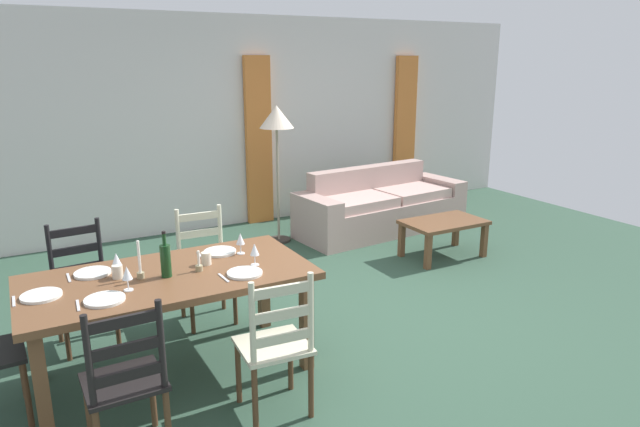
# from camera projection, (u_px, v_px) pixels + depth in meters

# --- Properties ---
(ground_plane) EXTENTS (9.60, 9.60, 0.02)m
(ground_plane) POSITION_uv_depth(u_px,v_px,m) (352.00, 319.00, 4.88)
(ground_plane) COLOR #2E4B3A
(wall_far) EXTENTS (9.60, 0.16, 2.70)m
(wall_far) POSITION_uv_depth(u_px,v_px,m) (218.00, 123.00, 7.30)
(wall_far) COLOR silver
(wall_far) RESTS_ON ground_plane
(curtain_panel_left) EXTENTS (0.35, 0.08, 2.20)m
(curtain_panel_left) POSITION_uv_depth(u_px,v_px,m) (259.00, 141.00, 7.48)
(curtain_panel_left) COLOR #C87132
(curtain_panel_left) RESTS_ON ground_plane
(curtain_panel_right) EXTENTS (0.35, 0.08, 2.20)m
(curtain_panel_right) POSITION_uv_depth(u_px,v_px,m) (405.00, 131.00, 8.61)
(curtain_panel_right) COLOR #C87132
(curtain_panel_right) RESTS_ON ground_plane
(dining_table) EXTENTS (1.90, 0.96, 0.75)m
(dining_table) POSITION_uv_depth(u_px,v_px,m) (170.00, 286.00, 3.85)
(dining_table) COLOR brown
(dining_table) RESTS_ON ground_plane
(dining_chair_near_left) EXTENTS (0.43, 0.41, 0.96)m
(dining_chair_near_left) POSITION_uv_depth(u_px,v_px,m) (125.00, 382.00, 3.05)
(dining_chair_near_left) COLOR black
(dining_chair_near_left) RESTS_ON ground_plane
(dining_chair_near_right) EXTENTS (0.45, 0.43, 0.96)m
(dining_chair_near_right) POSITION_uv_depth(u_px,v_px,m) (276.00, 345.00, 3.44)
(dining_chair_near_right) COLOR beige
(dining_chair_near_right) RESTS_ON ground_plane
(dining_chair_far_left) EXTENTS (0.45, 0.43, 0.96)m
(dining_chair_far_left) POSITION_uv_depth(u_px,v_px,m) (82.00, 285.00, 4.35)
(dining_chair_far_left) COLOR black
(dining_chair_far_left) RESTS_ON ground_plane
(dining_chair_far_right) EXTENTS (0.44, 0.42, 0.96)m
(dining_chair_far_right) POSITION_uv_depth(u_px,v_px,m) (205.00, 266.00, 4.75)
(dining_chair_far_right) COLOR beige
(dining_chair_far_right) RESTS_ON ground_plane
(dinner_plate_near_left) EXTENTS (0.24, 0.24, 0.02)m
(dinner_plate_near_left) POSITION_uv_depth(u_px,v_px,m) (105.00, 299.00, 3.40)
(dinner_plate_near_left) COLOR white
(dinner_plate_near_left) RESTS_ON dining_table
(fork_near_left) EXTENTS (0.03, 0.17, 0.01)m
(fork_near_left) POSITION_uv_depth(u_px,v_px,m) (78.00, 305.00, 3.34)
(fork_near_left) COLOR silver
(fork_near_left) RESTS_ON dining_table
(dinner_plate_near_right) EXTENTS (0.24, 0.24, 0.02)m
(dinner_plate_near_right) POSITION_uv_depth(u_px,v_px,m) (245.00, 273.00, 3.82)
(dinner_plate_near_right) COLOR white
(dinner_plate_near_right) RESTS_ON dining_table
(fork_near_right) EXTENTS (0.02, 0.17, 0.01)m
(fork_near_right) POSITION_uv_depth(u_px,v_px,m) (224.00, 278.00, 3.76)
(fork_near_right) COLOR silver
(fork_near_right) RESTS_ON dining_table
(dinner_plate_far_left) EXTENTS (0.24, 0.24, 0.02)m
(dinner_plate_far_left) POSITION_uv_depth(u_px,v_px,m) (93.00, 273.00, 3.83)
(dinner_plate_far_left) COLOR white
(dinner_plate_far_left) RESTS_ON dining_table
(fork_far_left) EXTENTS (0.02, 0.17, 0.01)m
(fork_far_left) POSITION_uv_depth(u_px,v_px,m) (69.00, 278.00, 3.76)
(fork_far_left) COLOR silver
(fork_far_left) RESTS_ON dining_table
(dinner_plate_far_right) EXTENTS (0.24, 0.24, 0.02)m
(dinner_plate_far_right) POSITION_uv_depth(u_px,v_px,m) (220.00, 252.00, 4.25)
(dinner_plate_far_right) COLOR white
(dinner_plate_far_right) RESTS_ON dining_table
(fork_far_right) EXTENTS (0.02, 0.17, 0.01)m
(fork_far_right) POSITION_uv_depth(u_px,v_px,m) (201.00, 256.00, 4.18)
(fork_far_right) COLOR silver
(fork_far_right) RESTS_ON dining_table
(dinner_plate_head_west) EXTENTS (0.24, 0.24, 0.02)m
(dinner_plate_head_west) POSITION_uv_depth(u_px,v_px,m) (41.00, 296.00, 3.46)
(dinner_plate_head_west) COLOR white
(dinner_plate_head_west) RESTS_ON dining_table
(fork_head_west) EXTENTS (0.02, 0.17, 0.01)m
(fork_head_west) POSITION_uv_depth(u_px,v_px,m) (14.00, 301.00, 3.39)
(fork_head_west) COLOR silver
(fork_head_west) RESTS_ON dining_table
(wine_bottle) EXTENTS (0.07, 0.07, 0.32)m
(wine_bottle) POSITION_uv_depth(u_px,v_px,m) (166.00, 260.00, 3.76)
(wine_bottle) COLOR #143819
(wine_bottle) RESTS_ON dining_table
(wine_glass_near_left) EXTENTS (0.06, 0.06, 0.16)m
(wine_glass_near_left) POSITION_uv_depth(u_px,v_px,m) (127.00, 274.00, 3.53)
(wine_glass_near_left) COLOR white
(wine_glass_near_left) RESTS_ON dining_table
(wine_glass_near_right) EXTENTS (0.06, 0.06, 0.16)m
(wine_glass_near_right) POSITION_uv_depth(u_px,v_px,m) (255.00, 250.00, 3.97)
(wine_glass_near_right) COLOR white
(wine_glass_near_right) RESTS_ON dining_table
(wine_glass_far_left) EXTENTS (0.06, 0.06, 0.16)m
(wine_glass_far_left) POSITION_uv_depth(u_px,v_px,m) (116.00, 260.00, 3.77)
(wine_glass_far_left) COLOR white
(wine_glass_far_left) RESTS_ON dining_table
(wine_glass_far_right) EXTENTS (0.06, 0.06, 0.16)m
(wine_glass_far_right) POSITION_uv_depth(u_px,v_px,m) (240.00, 240.00, 4.20)
(wine_glass_far_right) COLOR white
(wine_glass_far_right) RESTS_ON dining_table
(coffee_cup_primary) EXTENTS (0.07, 0.07, 0.09)m
(coffee_cup_primary) POSITION_uv_depth(u_px,v_px,m) (206.00, 258.00, 4.00)
(coffee_cup_primary) COLOR beige
(coffee_cup_primary) RESTS_ON dining_table
(coffee_cup_secondary) EXTENTS (0.07, 0.07, 0.09)m
(coffee_cup_secondary) POSITION_uv_depth(u_px,v_px,m) (117.00, 272.00, 3.75)
(coffee_cup_secondary) COLOR beige
(coffee_cup_secondary) RESTS_ON dining_table
(candle_tall) EXTENTS (0.05, 0.05, 0.26)m
(candle_tall) POSITION_uv_depth(u_px,v_px,m) (140.00, 268.00, 3.74)
(candle_tall) COLOR #998C66
(candle_tall) RESTS_ON dining_table
(candle_short) EXTENTS (0.05, 0.05, 0.15)m
(candle_short) POSITION_uv_depth(u_px,v_px,m) (199.00, 266.00, 3.88)
(candle_short) COLOR #998C66
(candle_short) RESTS_ON dining_table
(couch) EXTENTS (2.35, 1.01, 0.80)m
(couch) POSITION_uv_depth(u_px,v_px,m) (379.00, 208.00, 7.33)
(couch) COLOR tan
(couch) RESTS_ON ground_plane
(coffee_table) EXTENTS (0.90, 0.56, 0.42)m
(coffee_table) POSITION_uv_depth(u_px,v_px,m) (444.00, 226.00, 6.30)
(coffee_table) COLOR brown
(coffee_table) RESTS_ON ground_plane
(standing_lamp) EXTENTS (0.40, 0.40, 1.64)m
(standing_lamp) POSITION_uv_depth(u_px,v_px,m) (277.00, 125.00, 6.56)
(standing_lamp) COLOR #332D28
(standing_lamp) RESTS_ON ground_plane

